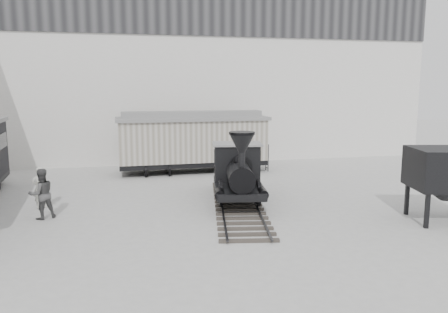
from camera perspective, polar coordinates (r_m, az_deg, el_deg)
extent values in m
plane|color=#9E9E9B|center=(14.91, 1.01, -9.79)|extent=(90.00, 90.00, 0.00)
cube|color=silver|center=(28.93, -6.04, 10.28)|extent=(34.00, 2.40, 11.00)
cube|color=#232326|center=(28.08, -5.87, 18.54)|extent=(34.00, 0.12, 3.00)
cube|color=black|center=(17.90, 1.90, -6.33)|extent=(3.39, 9.02, 0.15)
cube|color=#2D2D30|center=(17.85, -0.32, -6.21)|extent=(1.58, 8.71, 0.06)
cube|color=#2D2D30|center=(17.96, 4.11, -6.14)|extent=(1.58, 8.71, 0.06)
cylinder|color=black|center=(17.24, -0.45, -4.84)|extent=(0.29, 1.06, 1.06)
cylinder|color=black|center=(17.37, 4.51, -4.77)|extent=(0.29, 1.06, 1.06)
cylinder|color=black|center=(18.46, -0.60, -3.92)|extent=(0.29, 1.06, 1.06)
cylinder|color=black|center=(18.57, 4.03, -3.86)|extent=(0.29, 1.06, 1.06)
cube|color=black|center=(17.87, 1.88, -3.98)|extent=(2.48, 3.73, 0.27)
cylinder|color=black|center=(17.08, 2.07, -2.47)|extent=(1.32, 2.34, 0.96)
cylinder|color=black|center=(16.10, 2.34, -0.47)|extent=(0.29, 0.29, 0.58)
cone|color=black|center=(16.01, 2.35, 1.74)|extent=(1.06, 1.06, 0.67)
sphere|color=black|center=(17.38, 1.97, -0.73)|extent=(0.50, 0.50, 0.50)
cube|color=black|center=(18.54, 1.68, -0.74)|extent=(2.06, 1.59, 1.49)
cube|color=gray|center=(18.43, 1.69, 1.66)|extent=(2.29, 1.82, 0.08)
cube|color=black|center=(20.33, 1.30, -1.40)|extent=(2.03, 2.18, 0.86)
cylinder|color=black|center=(24.98, -8.87, -1.37)|extent=(1.86, 0.77, 0.74)
cylinder|color=black|center=(25.67, 0.58, -0.99)|extent=(1.86, 0.77, 0.74)
cube|color=black|center=(25.21, -4.08, -0.77)|extent=(8.33, 2.47, 0.28)
cube|color=gray|center=(25.03, -4.11, 2.14)|extent=(8.33, 2.57, 2.30)
cube|color=gray|center=(24.91, -4.15, 4.97)|extent=(8.61, 2.85, 0.18)
cube|color=gray|center=(24.89, -4.15, 5.57)|extent=(7.93, 1.27, 0.33)
imported|color=beige|center=(18.97, -22.89, -3.81)|extent=(0.63, 0.44, 1.67)
imported|color=#444444|center=(17.42, -22.72, -4.52)|extent=(1.14, 1.05, 1.88)
cube|color=black|center=(16.63, 24.99, -6.46)|extent=(0.16, 0.16, 1.22)
cube|color=black|center=(18.10, 22.78, -5.11)|extent=(0.16, 0.16, 1.22)
cube|color=black|center=(17.52, 27.10, -1.39)|extent=(2.82, 2.48, 1.44)
cone|color=black|center=(17.69, 26.90, -4.23)|extent=(2.25, 2.25, 0.56)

